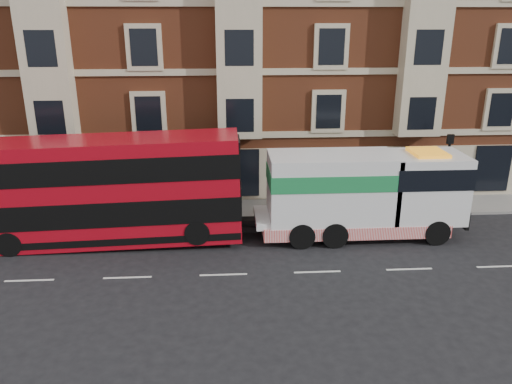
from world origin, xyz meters
TOP-DOWN VIEW (x-y plane):
  - ground at (0.00, 0.00)m, footprint 120.00×120.00m
  - sidewalk at (0.00, 7.50)m, footprint 90.00×3.00m
  - victorian_terrace at (0.50, 15.00)m, footprint 45.00×12.00m
  - lamp_post_west at (-6.00, 6.20)m, footprint 0.35×0.15m
  - lamp_post_east at (12.00, 6.20)m, footprint 0.35×0.15m
  - double_decker_bus at (-5.43, 3.70)m, footprint 12.53×2.88m
  - tow_truck at (6.64, 3.70)m, footprint 10.04×2.97m

SIDE VIEW (x-z plane):
  - ground at x=0.00m, z-range 0.00..0.00m
  - sidewalk at x=0.00m, z-range 0.00..0.15m
  - tow_truck at x=6.64m, z-range 0.13..4.31m
  - lamp_post_west at x=-6.00m, z-range 0.50..4.85m
  - lamp_post_east at x=12.00m, z-range 0.50..4.85m
  - double_decker_bus at x=-5.43m, z-range 0.15..5.23m
  - victorian_terrace at x=0.50m, z-range -0.13..20.27m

